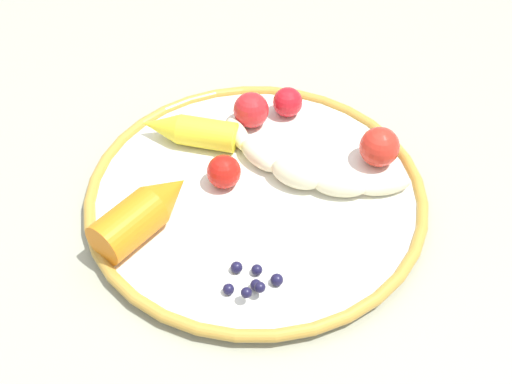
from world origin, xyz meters
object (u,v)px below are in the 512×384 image
at_px(banana, 301,168).
at_px(blueberry_pile, 252,281).
at_px(carrot_yellow, 189,131).
at_px(dining_table, 235,223).
at_px(plate, 256,194).
at_px(tomato_extra, 251,110).
at_px(tomato_near, 379,147).
at_px(carrot_orange, 145,212).
at_px(tomato_far, 288,102).
at_px(tomato_mid, 224,172).

relative_size(banana, blueberry_pile, 3.42).
distance_m(carrot_yellow, blueberry_pile, 0.21).
bearing_deg(blueberry_pile, carrot_yellow, 14.46).
xyz_separation_m(dining_table, plate, (-0.04, -0.02, 0.09)).
height_order(carrot_yellow, tomato_extra, tomato_extra).
height_order(plate, tomato_near, tomato_near).
bearing_deg(carrot_orange, tomato_far, -45.03).
xyz_separation_m(plate, tomato_mid, (0.01, 0.03, 0.02)).
relative_size(tomato_far, tomato_extra, 0.85).
height_order(carrot_orange, blueberry_pile, carrot_orange).
relative_size(blueberry_pile, tomato_near, 1.29).
bearing_deg(blueberry_pile, tomato_extra, -4.92).
bearing_deg(dining_table, tomato_mid, 158.18).
distance_m(banana, carrot_orange, 0.17).
bearing_deg(dining_table, tomato_near, -93.04).
xyz_separation_m(dining_table, tomato_near, (-0.01, -0.15, 0.11)).
height_order(carrot_orange, tomato_mid, carrot_orange).
xyz_separation_m(plate, blueberry_pile, (-0.12, 0.01, 0.01)).
height_order(dining_table, carrot_yellow, carrot_yellow).
relative_size(plate, banana, 1.86).
height_order(dining_table, tomato_mid, tomato_mid).
xyz_separation_m(dining_table, blueberry_pile, (-0.16, -0.01, 0.10)).
distance_m(carrot_yellow, tomato_extra, 0.07).
distance_m(carrot_orange, tomato_mid, 0.09).
bearing_deg(banana, dining_table, 71.27).
relative_size(carrot_yellow, tomato_mid, 3.13).
relative_size(banana, tomato_mid, 5.33).
height_order(tomato_mid, tomato_extra, tomato_extra).
bearing_deg(dining_table, carrot_orange, 131.00).
distance_m(carrot_orange, blueberry_pile, 0.13).
bearing_deg(dining_table, tomato_extra, -21.19).
distance_m(banana, carrot_yellow, 0.13).
relative_size(dining_table, tomato_far, 35.86).
relative_size(dining_table, tomato_mid, 34.79).
height_order(plate, blueberry_pile, blueberry_pile).
bearing_deg(plate, tomato_mid, 64.72).
relative_size(blueberry_pile, tomato_extra, 1.36).
bearing_deg(tomato_far, tomato_near, -136.10).
bearing_deg(dining_table, tomato_far, -40.63).
relative_size(carrot_orange, tomato_mid, 3.08).
bearing_deg(dining_table, blueberry_pile, -177.58).
relative_size(dining_table, banana, 6.52).
height_order(banana, carrot_yellow, carrot_yellow).
bearing_deg(blueberry_pile, banana, -25.28).
bearing_deg(blueberry_pile, dining_table, 2.42).
xyz_separation_m(blueberry_pile, tomato_extra, (0.22, -0.02, 0.01)).
xyz_separation_m(plate, carrot_orange, (-0.04, 0.11, 0.02)).
bearing_deg(blueberry_pile, tomato_mid, 7.43).
bearing_deg(tomato_far, plate, 158.42).
distance_m(plate, tomato_extra, 0.11).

